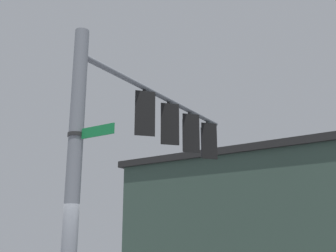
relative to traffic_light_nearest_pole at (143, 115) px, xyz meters
name	(u,v)px	position (x,y,z in m)	size (l,w,h in m)	color
signal_pole	(74,170)	(-1.81, -1.61, -1.82)	(0.32, 0.32, 6.39)	slate
mast_arm	(164,97)	(0.72, 0.61, 0.77)	(0.15, 0.15, 6.73)	slate
traffic_light_nearest_pole	(143,115)	(0.00, 0.00, 0.00)	(0.54, 0.49, 1.31)	black
traffic_light_mid_inner	(168,125)	(0.91, 0.80, 0.00)	(0.54, 0.49, 1.31)	black
traffic_light_mid_outer	(189,134)	(1.83, 1.60, 0.00)	(0.54, 0.49, 1.31)	black
traffic_light_arm_end	(207,142)	(2.74, 2.41, 0.00)	(0.54, 0.49, 1.31)	black
street_name_sign	(84,134)	(-1.66, -1.78, -1.07)	(0.88, 0.97, 0.22)	#147238
storefront_building	(289,219)	(8.26, 6.70, -2.24)	(14.77, 15.52, 5.53)	#33473D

